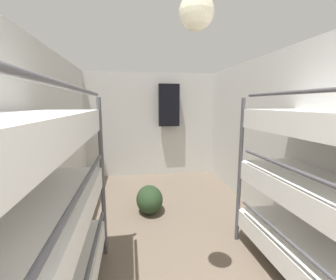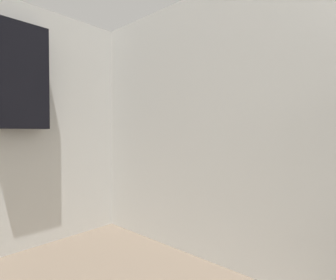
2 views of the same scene
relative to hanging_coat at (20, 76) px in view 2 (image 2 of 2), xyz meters
name	(u,v)px [view 2 (image 2 of 2)]	position (x,y,z in m)	size (l,w,h in m)	color
hanging_coat	(20,76)	(0.00, 0.00, 0.00)	(0.44, 0.12, 0.90)	black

